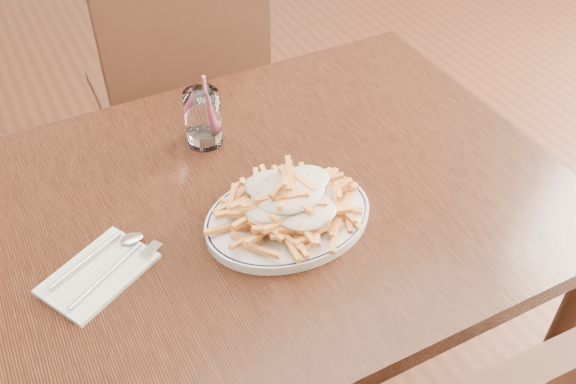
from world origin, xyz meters
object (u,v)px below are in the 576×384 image
table (239,234)px  loaded_fries (288,197)px  water_glass (203,121)px  chair_far (182,82)px  fries_plate (288,218)px

table → loaded_fries: 0.17m
loaded_fries → water_glass: size_ratio=1.74×
chair_far → loaded_fries: bearing=-95.9°
loaded_fries → table: bearing=126.2°
fries_plate → loaded_fries: 0.05m
table → chair_far: 0.76m
chair_far → loaded_fries: 0.86m
table → loaded_fries: loaded_fries is taller
chair_far → fries_plate: size_ratio=2.72×
fries_plate → loaded_fries: (0.00, 0.00, 0.05)m
fries_plate → water_glass: water_glass is taller
loaded_fries → fries_plate: bearing=0.0°
fries_plate → water_glass: size_ratio=2.29×
table → fries_plate: bearing=-53.8°
chair_far → fries_plate: bearing=-95.9°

